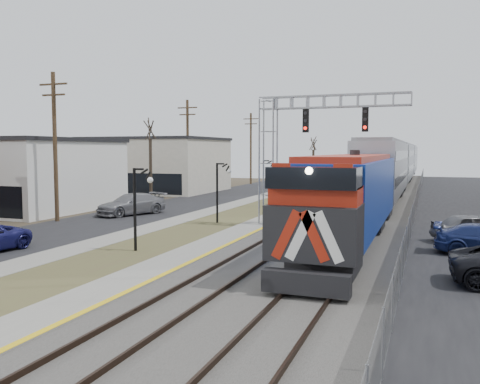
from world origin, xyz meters
The scene contains 16 objects.
street_west centered at (-11.50, 35.00, 0.02)m, with size 7.00×120.00×0.04m, color black.
sidewalk centered at (-7.00, 35.00, 0.04)m, with size 2.00×120.00×0.08m, color gray.
grass_median centered at (-4.00, 35.00, 0.03)m, with size 4.00×120.00×0.06m, color brown.
platform centered at (-1.00, 35.00, 0.12)m, with size 2.00×120.00×0.24m, color gray.
ballast_bed centered at (4.00, 35.00, 0.10)m, with size 8.00×120.00×0.20m, color #595651.
platform_edge centered at (-0.12, 35.00, 0.24)m, with size 0.24×120.00×0.01m, color gold.
track_near centered at (2.00, 35.00, 0.28)m, with size 1.58×120.00×0.15m.
track_far centered at (5.50, 35.00, 0.28)m, with size 1.58×120.00×0.15m.
train centered at (5.50, 57.08, 2.92)m, with size 3.00×85.85×5.33m.
signal_gantry centered at (1.22, 27.99, 5.59)m, with size 9.00×1.07×8.15m.
lampposts centered at (-4.00, 18.29, 2.00)m, with size 0.14×62.14×4.00m.
utility_poles centered at (-14.50, 25.00, 5.00)m, with size 0.28×80.28×10.00m.
fence centered at (8.20, 35.00, 0.80)m, with size 0.04×120.00×1.60m, color gray.
bare_trees centered at (-12.66, 38.91, 2.70)m, with size 12.30×42.30×5.95m.
car_lot_e centered at (11.36, 26.31, 0.74)m, with size 1.75×4.35×1.48m, color slate.
car_street_b centered at (-11.72, 29.77, 0.79)m, with size 2.21×5.43×1.58m, color slate.
Camera 1 is at (8.99, -2.66, 4.85)m, focal length 38.00 mm.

